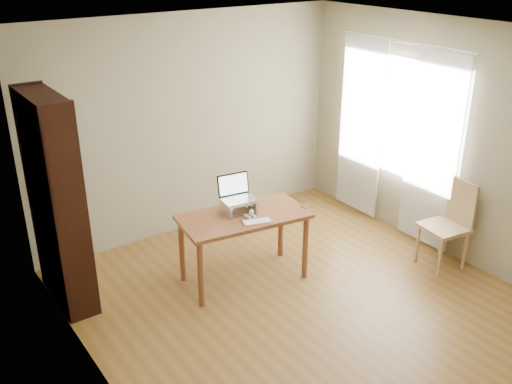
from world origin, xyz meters
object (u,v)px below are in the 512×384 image
Objects in this scene: laptop at (236,193)px; chair at (449,220)px; keyboard at (257,222)px; cat at (239,204)px; bookshelf at (57,202)px; desk at (244,224)px.

laptop reaches higher than chair.
keyboard is 0.64× the size of cat.
chair is at bearing -25.77° from bookshelf.
keyboard is 2.15m from chair.
laptop is 2.34m from chair.
desk is at bearing -24.06° from bookshelf.
cat reaches higher than keyboard.
laptop is 0.13m from cat.
keyboard is at bearing 166.56° from chair.
cat reaches higher than desk.
chair is (1.99, -1.02, -0.11)m from desk.
desk is (1.62, -0.72, -0.41)m from bookshelf.
keyboard is (1.63, -0.94, -0.29)m from bookshelf.
chair is at bearing -18.67° from desk.
bookshelf is 4.04m from chair.
bookshelf is 1.91m from keyboard.
chair reaches higher than keyboard.
keyboard is (0.01, -0.36, -0.18)m from laptop.
desk is at bearing -101.26° from cat.
laptop is at bearing 158.35° from chair.
cat is at bearing 86.41° from desk.
chair is (1.99, -1.16, -0.41)m from laptop.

